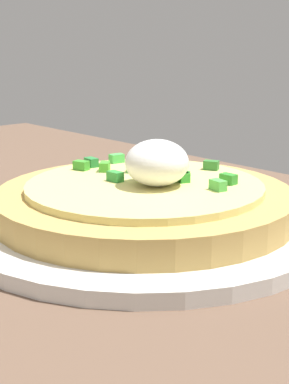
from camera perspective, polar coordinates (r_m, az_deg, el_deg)
The scene contains 3 objects.
dining_table at distance 39.03cm, azimuth -8.58°, elevation -10.05°, with size 124.72×72.39×2.47cm, color brown.
plate at distance 47.34cm, azimuth -0.00°, elevation -3.00°, with size 29.48×29.48×1.13cm, color silver.
pizza at distance 46.72cm, azimuth 0.07°, elevation -0.61°, with size 23.90×23.90×6.37cm.
Camera 1 is at (-29.54, 19.55, 17.63)cm, focal length 54.56 mm.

